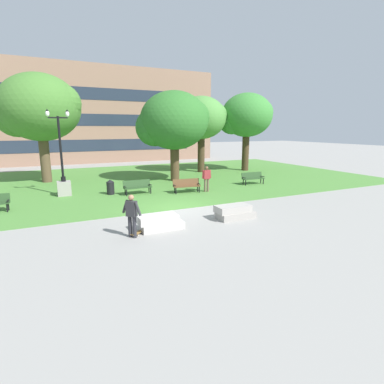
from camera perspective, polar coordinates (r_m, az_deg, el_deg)
name	(u,v)px	position (r m, az deg, el deg)	size (l,w,h in m)	color
ground_plane	(179,209)	(15.81, -2.49, -3.34)	(140.00, 140.00, 0.00)	gray
grass_lawn	(132,180)	(25.12, -11.38, 2.20)	(40.00, 20.00, 0.02)	#4C8438
concrete_block_center	(160,222)	(12.74, -6.19, -5.75)	(1.90, 0.90, 0.64)	#BCB7B2
concrete_block_left	(234,212)	(14.34, 8.05, -3.78)	(1.89, 0.90, 0.64)	#9E9991
person_skateboarder	(132,214)	(11.79, -11.41, -4.05)	(0.63, 0.85, 1.71)	#28282D
skateboard	(139,232)	(12.38, -10.03, -7.49)	(0.90, 0.82, 0.14)	olive
park_bench_near_left	(137,186)	(19.62, -10.36, 1.10)	(1.82, 0.62, 0.90)	#284723
park_bench_far_left	(187,185)	(19.73, -1.05, 1.36)	(1.85, 0.75, 0.90)	brown
park_bench_far_right	(253,177)	(23.26, 11.49, 2.74)	(1.82, 0.59, 0.90)	#284723
lamp_post_right	(63,179)	(20.49, -23.30, 2.33)	(1.32, 0.80, 5.30)	gray
tree_near_right	(201,119)	(29.23, 1.67, 13.80)	(4.94, 4.70, 7.17)	#42301E
tree_near_left	(39,109)	(26.23, -27.15, 13.95)	(6.23, 5.93, 8.25)	brown
tree_far_left	(173,122)	(24.18, -3.56, 13.25)	(5.62, 5.35, 7.05)	#4C3823
tree_far_right	(246,116)	(30.82, 10.27, 14.05)	(5.24, 4.99, 7.58)	#42301E
trash_bin	(110,187)	(19.93, -15.28, 0.94)	(0.49, 0.49, 0.96)	black
person_bystander_near_lawn	(207,177)	(20.01, 2.79, 2.79)	(0.66, 0.30, 1.71)	brown
building_facade_distant	(102,115)	(39.07, -16.83, 13.90)	(29.60, 1.03, 11.66)	#8E6B56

